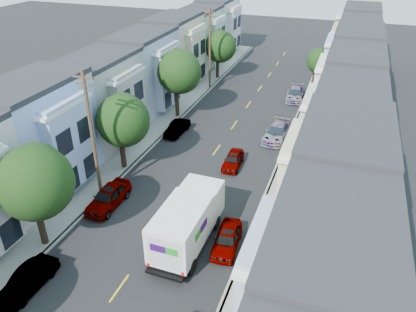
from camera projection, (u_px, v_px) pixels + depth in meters
ground at (163, 226)px, 28.68m from camera, size 160.00×160.00×0.00m
road_slab at (226, 137)px, 40.98m from camera, size 12.00×70.00×0.02m
curb_left at (171, 127)px, 42.71m from camera, size 0.30×70.00×0.15m
curb_right at (286, 145)px, 39.19m from camera, size 0.30×70.00×0.15m
sidewalk_left at (160, 126)px, 43.09m from camera, size 2.60×70.00×0.15m
sidewalk_right at (299, 148)px, 38.81m from camera, size 2.60×70.00×0.15m
centerline at (226, 137)px, 40.99m from camera, size 0.12×70.00×0.01m
townhouse_row_left at (129, 121)px, 44.24m from camera, size 5.00×70.00×8.50m
townhouse_row_right at (340, 155)px, 37.74m from camera, size 5.00×70.00×8.50m
tree_b at (34, 183)px, 24.56m from camera, size 4.70×4.70×7.32m
tree_c at (122, 121)px, 33.31m from camera, size 4.43×4.43×6.85m
tree_d at (178, 72)px, 42.73m from camera, size 4.70×4.70×7.55m
tree_e at (220, 47)px, 54.69m from camera, size 4.28×4.28×6.60m
tree_far_r at (318, 61)px, 50.46m from camera, size 3.10×3.10×5.52m
utility_pole_near at (92, 136)px, 29.62m from camera, size 1.60×0.26×10.00m
utility_pole_far at (210, 49)px, 50.96m from camera, size 1.60×0.26×10.00m
fedex_truck at (188, 221)px, 26.20m from camera, size 2.72×7.07×3.39m
lead_sedan at (233, 160)px, 35.63m from camera, size 1.64×3.89×1.24m
parked_left_b at (28, 281)px, 23.37m from camera, size 1.50×3.97×1.31m
parked_left_c at (108, 197)px, 30.48m from camera, size 1.85×4.76×1.54m
parked_left_d at (177, 128)px, 41.24m from camera, size 1.52×3.85×1.26m
parked_right_b at (227, 239)px, 26.49m from camera, size 1.94×4.25×1.34m
parked_right_c at (277, 132)px, 40.20m from camera, size 2.37×4.99×1.46m
parked_right_d at (295, 94)px, 49.61m from camera, size 2.21×4.74×1.39m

